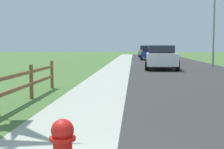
# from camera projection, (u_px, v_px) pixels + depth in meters

# --- Properties ---
(ground_plane) EXTENTS (120.00, 120.00, 0.00)m
(ground_plane) POSITION_uv_depth(u_px,v_px,m) (131.00, 65.00, 27.35)
(ground_plane) COLOR #466C33
(road_asphalt) EXTENTS (7.00, 66.00, 0.01)m
(road_asphalt) POSITION_uv_depth(u_px,v_px,m) (171.00, 64.00, 29.11)
(road_asphalt) COLOR #2F2F2F
(road_asphalt) RESTS_ON ground
(curb_concrete) EXTENTS (6.00, 66.00, 0.01)m
(curb_concrete) POSITION_uv_depth(u_px,v_px,m) (97.00, 64.00, 29.54)
(curb_concrete) COLOR #A8AF9E
(curb_concrete) RESTS_ON ground
(grass_verge) EXTENTS (5.00, 66.00, 0.00)m
(grass_verge) POSITION_uv_depth(u_px,v_px,m) (81.00, 64.00, 29.64)
(grass_verge) COLOR #466C33
(grass_verge) RESTS_ON ground
(parked_suv_white) EXTENTS (2.28, 4.79, 1.60)m
(parked_suv_white) POSITION_uv_depth(u_px,v_px,m) (161.00, 57.00, 22.49)
(parked_suv_white) COLOR white
(parked_suv_white) RESTS_ON ground
(parked_car_silver) EXTENTS (2.04, 4.74, 1.49)m
(parked_car_silver) POSITION_uv_depth(u_px,v_px,m) (160.00, 55.00, 30.10)
(parked_car_silver) COLOR #B7BABF
(parked_car_silver) RESTS_ON ground
(parked_car_blue) EXTENTS (2.27, 4.63, 1.55)m
(parked_car_blue) POSITION_uv_depth(u_px,v_px,m) (150.00, 53.00, 37.97)
(parked_car_blue) COLOR navy
(parked_car_blue) RESTS_ON ground
(parked_car_beige) EXTENTS (2.37, 4.58, 1.63)m
(parked_car_beige) POSITION_uv_depth(u_px,v_px,m) (147.00, 51.00, 47.51)
(parked_car_beige) COLOR #C6B793
(parked_car_beige) RESTS_ON ground
(street_lamp) EXTENTS (1.17, 0.20, 7.27)m
(street_lamp) POSITION_uv_depth(u_px,v_px,m) (216.00, 10.00, 24.57)
(street_lamp) COLOR gray
(street_lamp) RESTS_ON ground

